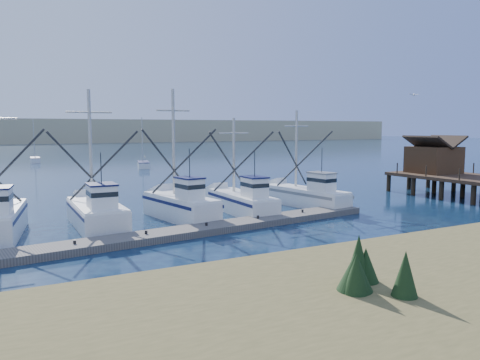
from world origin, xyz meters
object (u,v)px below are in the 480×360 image
sailboat_near (143,165)px  sailboat_far (35,160)px  floating_dock (162,235)px  timber_pier (465,170)px

sailboat_near → sailboat_far: bearing=139.8°
floating_dock → sailboat_near: bearing=68.1°
timber_pier → sailboat_far: (-31.87, 65.84, -2.07)m
sailboat_near → sailboat_far: same height
floating_dock → timber_pier: size_ratio=1.59×
floating_dock → sailboat_near: sailboat_near is taller
timber_pier → sailboat_near: 48.88m
sailboat_far → floating_dock: bearing=-86.2°
floating_dock → sailboat_far: 68.44m
timber_pier → sailboat_far: sailboat_far is taller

